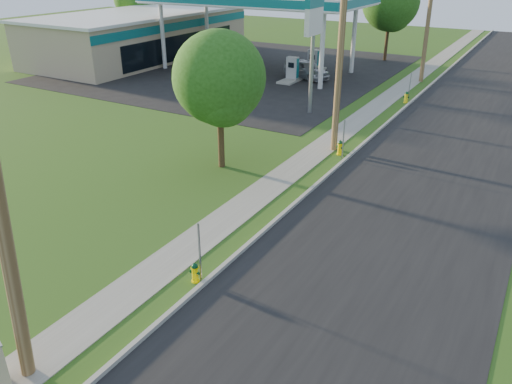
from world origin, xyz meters
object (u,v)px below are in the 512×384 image
utility_pole_mid (340,52)px  hydrant_near (195,273)px  fuel_pump_ne (292,72)px  tree_lot (391,4)px  fuel_pump_nw (201,61)px  utility_pole_far (429,18)px  car_silver (306,69)px  fuel_pump_sw (226,54)px  tree_verge (220,82)px  hydrant_mid (340,147)px  hydrant_far (406,97)px  fuel_pump_se (313,63)px  tree_back (135,0)px  price_pylon (314,24)px

utility_pole_mid → hydrant_near: utility_pole_mid is taller
fuel_pump_ne → tree_lot: (3.89, 12.16, 4.35)m
fuel_pump_nw → hydrant_near: size_ratio=4.71×
utility_pole_far → car_silver: 9.94m
fuel_pump_sw → tree_verge: size_ratio=0.51×
utility_pole_mid → fuel_pump_ne: 16.31m
car_silver → tree_lot: bearing=6.9°
hydrant_near → hydrant_mid: (-0.23, 12.46, 0.05)m
fuel_pump_nw → tree_verge: tree_verge is taller
hydrant_far → car_silver: bearing=159.5°
hydrant_far → hydrant_near: bearing=-90.0°
tree_verge → tree_lot: 30.08m
tree_verge → hydrant_mid: (4.18, 4.36, -3.68)m
fuel_pump_ne → tree_lot: size_ratio=0.41×
fuel_pump_sw → tree_lot: size_ratio=0.41×
utility_pole_far → car_silver: size_ratio=2.18×
fuel_pump_se → hydrant_far: fuel_pump_se is taller
tree_lot → hydrant_near: (5.76, -38.13, -4.74)m
tree_verge → car_silver: bearing=103.7°
tree_back → fuel_pump_ne: bearing=-19.8°
fuel_pump_se → tree_verge: (5.25, -21.87, 3.34)m
utility_pole_mid → hydrant_mid: utility_pole_mid is taller
fuel_pump_sw → utility_pole_mid: bearing=-43.5°
hydrant_mid → utility_pole_far: bearing=91.6°
fuel_pump_ne → hydrant_near: fuel_pump_ne is taller
fuel_pump_nw → tree_back: bearing=150.1°
utility_pole_far → utility_pole_mid: bearing=-90.0°
utility_pole_mid → utility_pole_far: bearing=90.0°
price_pylon → hydrant_mid: 9.01m
hydrant_far → utility_pole_mid: bearing=-93.9°
fuel_pump_se → hydrant_far: bearing=-31.8°
tree_verge → tree_back: 39.66m
price_pylon → hydrant_far: 8.80m
price_pylon → tree_lot: tree_lot is taller
fuel_pump_sw → hydrant_mid: fuel_pump_sw is taller
tree_verge → hydrant_far: tree_verge is taller
tree_lot → hydrant_far: 15.98m
utility_pole_mid → tree_verge: (-3.65, -4.87, -0.89)m
fuel_pump_ne → hydrant_mid: size_ratio=4.12×
fuel_pump_sw → fuel_pump_se: (9.00, 0.00, 0.00)m
tree_verge → car_silver: 20.12m
fuel_pump_se → price_pylon: 13.40m
fuel_pump_nw → tree_verge: size_ratio=0.51×
utility_pole_mid → tree_back: (-33.07, 21.72, -0.36)m
hydrant_near → hydrant_mid: hydrant_mid is taller
car_silver → tree_back: bearing=97.7°
utility_pole_far → car_silver: (-8.34, -3.58, -4.06)m
fuel_pump_ne → car_silver: fuel_pump_ne is taller
fuel_pump_nw → hydrant_near: fuel_pump_nw is taller
price_pylon → hydrant_near: price_pylon is taller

